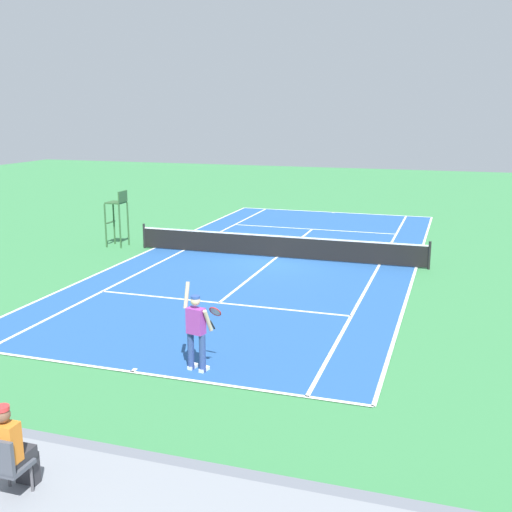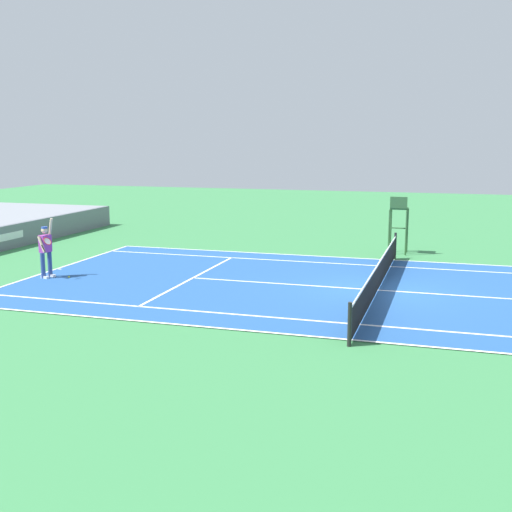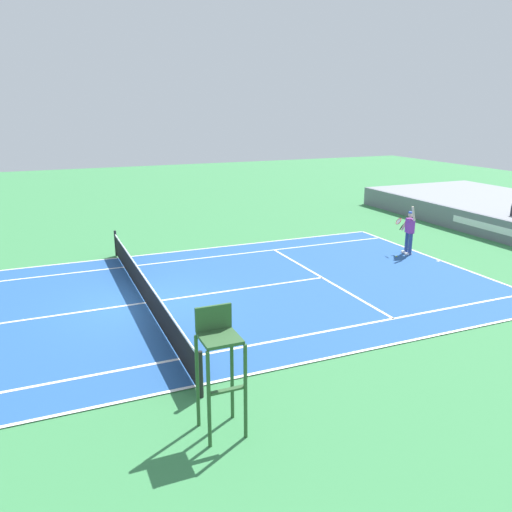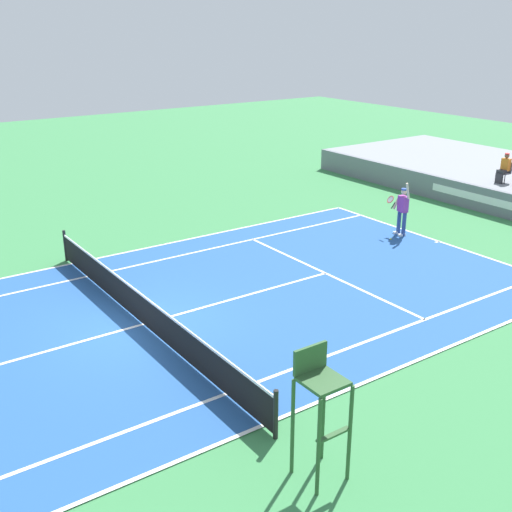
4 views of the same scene
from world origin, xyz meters
TOP-DOWN VIEW (x-y plane):
  - ground_plane at (0.00, 0.00)m, footprint 80.00×80.00m
  - court at (0.00, 0.00)m, footprint 11.08×23.88m
  - net at (0.00, 0.00)m, footprint 11.98×0.10m
  - spectator_seated_0 at (-1.69, 17.88)m, footprint 0.44×0.60m
  - tennis_player at (-1.40, 11.33)m, footprint 0.82×0.61m
  - tennis_ball at (-1.18, 10.60)m, footprint 0.07×0.07m
  - umpire_chair at (7.18, 0.00)m, footprint 0.77×0.77m

SIDE VIEW (x-z plane):
  - ground_plane at x=0.00m, z-range 0.00..0.00m
  - court at x=0.00m, z-range 0.00..0.02m
  - tennis_ball at x=-1.18m, z-range 0.00..0.07m
  - net at x=0.00m, z-range -0.01..1.06m
  - tennis_player at x=-1.40m, z-range -0.05..2.04m
  - umpire_chair at x=7.18m, z-range 0.34..2.78m
  - spectator_seated_0 at x=-1.69m, z-range 1.05..2.32m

